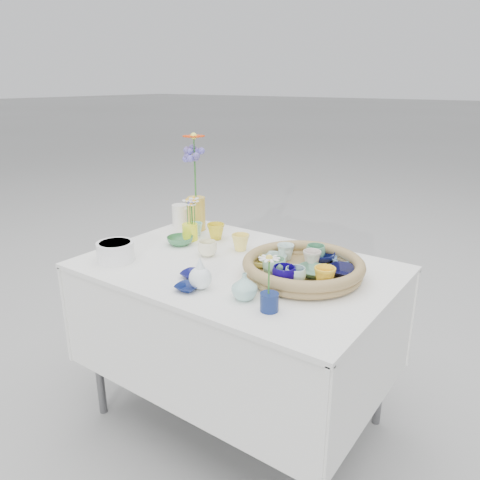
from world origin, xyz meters
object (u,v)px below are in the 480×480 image
Objects in this scene: wicker_tray at (303,268)px; tall_vase_yellow at (196,214)px; bud_vase_seafoam at (244,286)px; display_table at (238,417)px.

tall_vase_yellow is (-0.74, 0.23, 0.05)m from wicker_tray.
wicker_tray is 2.80× the size of tall_vase_yellow.
wicker_tray is 0.77m from tall_vase_yellow.
wicker_tray is 4.91× the size of bud_vase_seafoam.
tall_vase_yellow is at bearing 148.68° from display_table.
bud_vase_seafoam reaches higher than wicker_tray.
display_table is 0.85m from wicker_tray.
wicker_tray is (0.28, 0.05, 0.80)m from display_table.
display_table is 0.87m from bud_vase_seafoam.
tall_vase_yellow is at bearing 141.92° from bud_vase_seafoam.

